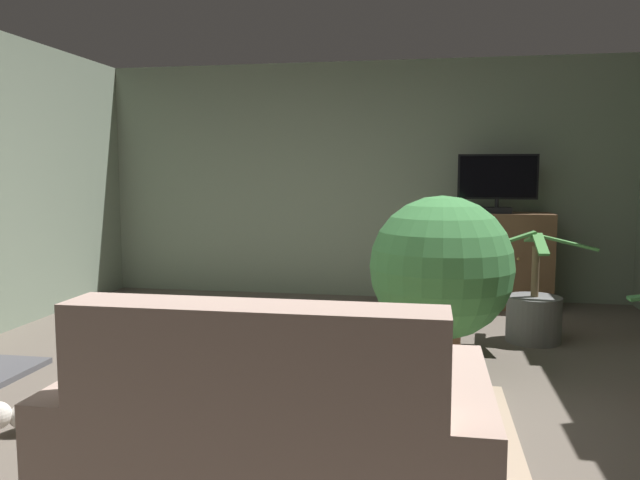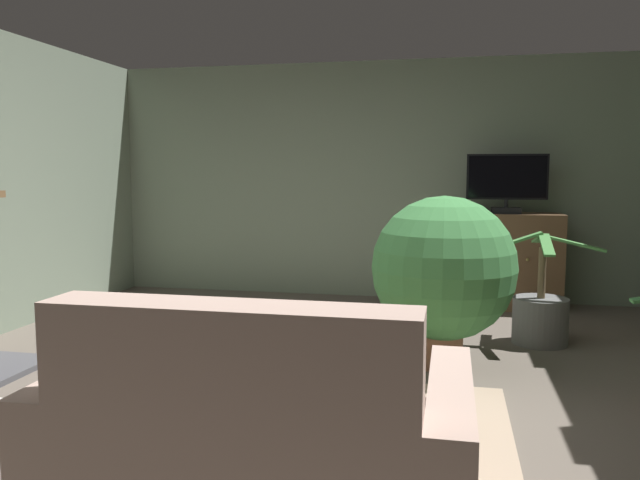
{
  "view_description": "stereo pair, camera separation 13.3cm",
  "coord_description": "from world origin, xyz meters",
  "px_view_note": "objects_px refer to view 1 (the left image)",
  "views": [
    {
      "loc": [
        0.75,
        -3.62,
        1.37
      ],
      "look_at": [
        0.06,
        0.3,
        0.94
      ],
      "focal_mm": 35.16,
      "sensor_mm": 36.0,
      "label": 1
    },
    {
      "loc": [
        0.88,
        -3.6,
        1.37
      ],
      "look_at": [
        0.06,
        0.3,
        0.94
      ],
      "focal_mm": 35.16,
      "sensor_mm": 36.0,
      "label": 2
    }
  ],
  "objects_px": {
    "coffee_table": "(317,353)",
    "potted_plant_small_fern_corner": "(441,269)",
    "tv_cabinet": "(495,262)",
    "tv_remote": "(331,339)",
    "television": "(498,182)",
    "sofa_floral": "(278,468)",
    "cat": "(39,412)",
    "potted_plant_tall_palm_by_window": "(534,315)"
  },
  "relations": [
    {
      "from": "coffee_table",
      "to": "potted_plant_small_fern_corner",
      "type": "xyz_separation_m",
      "value": [
        0.68,
        1.11,
        0.32
      ]
    },
    {
      "from": "tv_cabinet",
      "to": "tv_remote",
      "type": "height_order",
      "value": "tv_cabinet"
    },
    {
      "from": "coffee_table",
      "to": "tv_remote",
      "type": "distance_m",
      "value": 0.12
    },
    {
      "from": "television",
      "to": "tv_remote",
      "type": "height_order",
      "value": "television"
    },
    {
      "from": "sofa_floral",
      "to": "cat",
      "type": "xyz_separation_m",
      "value": [
        -1.52,
        0.85,
        -0.23
      ]
    },
    {
      "from": "tv_cabinet",
      "to": "television",
      "type": "height_order",
      "value": "television"
    },
    {
      "from": "coffee_table",
      "to": "cat",
      "type": "distance_m",
      "value": 1.51
    },
    {
      "from": "television",
      "to": "cat",
      "type": "distance_m",
      "value": 4.64
    },
    {
      "from": "coffee_table",
      "to": "cat",
      "type": "relative_size",
      "value": 1.98
    },
    {
      "from": "coffee_table",
      "to": "tv_remote",
      "type": "relative_size",
      "value": 6.79
    },
    {
      "from": "potted_plant_tall_palm_by_window",
      "to": "potted_plant_small_fern_corner",
      "type": "bearing_deg",
      "value": -133.48
    },
    {
      "from": "television",
      "to": "tv_remote",
      "type": "distance_m",
      "value": 3.45
    },
    {
      "from": "tv_cabinet",
      "to": "coffee_table",
      "type": "relative_size",
      "value": 0.96
    },
    {
      "from": "tv_cabinet",
      "to": "potted_plant_tall_palm_by_window",
      "type": "height_order",
      "value": "tv_cabinet"
    },
    {
      "from": "potted_plant_small_fern_corner",
      "to": "cat",
      "type": "relative_size",
      "value": 2.08
    },
    {
      "from": "potted_plant_tall_palm_by_window",
      "to": "cat",
      "type": "distance_m",
      "value": 3.69
    },
    {
      "from": "coffee_table",
      "to": "tv_remote",
      "type": "height_order",
      "value": "tv_remote"
    },
    {
      "from": "sofa_floral",
      "to": "potted_plant_small_fern_corner",
      "type": "height_order",
      "value": "potted_plant_small_fern_corner"
    },
    {
      "from": "tv_remote",
      "to": "potted_plant_small_fern_corner",
      "type": "distance_m",
      "value": 1.23
    },
    {
      "from": "sofa_floral",
      "to": "potted_plant_tall_palm_by_window",
      "type": "bearing_deg",
      "value": 66.56
    },
    {
      "from": "tv_remote",
      "to": "potted_plant_small_fern_corner",
      "type": "xyz_separation_m",
      "value": [
        0.62,
        1.03,
        0.26
      ]
    },
    {
      "from": "tv_cabinet",
      "to": "television",
      "type": "xyz_separation_m",
      "value": [
        0.0,
        -0.05,
        0.82
      ]
    },
    {
      "from": "tv_remote",
      "to": "potted_plant_small_fern_corner",
      "type": "height_order",
      "value": "potted_plant_small_fern_corner"
    },
    {
      "from": "tv_cabinet",
      "to": "tv_remote",
      "type": "bearing_deg",
      "value": -110.67
    },
    {
      "from": "television",
      "to": "potted_plant_small_fern_corner",
      "type": "xyz_separation_m",
      "value": [
        -0.58,
        -2.1,
        -0.58
      ]
    },
    {
      "from": "potted_plant_small_fern_corner",
      "to": "sofa_floral",
      "type": "bearing_deg",
      "value": -104.41
    },
    {
      "from": "television",
      "to": "coffee_table",
      "type": "distance_m",
      "value": 3.56
    },
    {
      "from": "cat",
      "to": "tv_remote",
      "type": "bearing_deg",
      "value": 17.21
    },
    {
      "from": "tv_cabinet",
      "to": "potted_plant_small_fern_corner",
      "type": "distance_m",
      "value": 2.24
    },
    {
      "from": "tv_cabinet",
      "to": "potted_plant_small_fern_corner",
      "type": "bearing_deg",
      "value": -105.07
    },
    {
      "from": "coffee_table",
      "to": "television",
      "type": "bearing_deg",
      "value": 68.49
    },
    {
      "from": "potted_plant_small_fern_corner",
      "to": "tv_cabinet",
      "type": "bearing_deg",
      "value": 74.93
    },
    {
      "from": "tv_remote",
      "to": "potted_plant_tall_palm_by_window",
      "type": "relative_size",
      "value": 0.19
    },
    {
      "from": "television",
      "to": "potted_plant_tall_palm_by_window",
      "type": "distance_m",
      "value": 1.68
    },
    {
      "from": "cat",
      "to": "tv_cabinet",
      "type": "bearing_deg",
      "value": 53.46
    },
    {
      "from": "television",
      "to": "potted_plant_tall_palm_by_window",
      "type": "xyz_separation_m",
      "value": [
        0.18,
        -1.29,
        -1.06
      ]
    },
    {
      "from": "potted_plant_tall_palm_by_window",
      "to": "sofa_floral",
      "type": "bearing_deg",
      "value": -113.44
    },
    {
      "from": "tv_cabinet",
      "to": "potted_plant_small_fern_corner",
      "type": "height_order",
      "value": "potted_plant_small_fern_corner"
    },
    {
      "from": "tv_cabinet",
      "to": "coffee_table",
      "type": "bearing_deg",
      "value": -111.19
    },
    {
      "from": "sofa_floral",
      "to": "tv_remote",
      "type": "bearing_deg",
      "value": 90.79
    },
    {
      "from": "tv_cabinet",
      "to": "potted_plant_tall_palm_by_window",
      "type": "xyz_separation_m",
      "value": [
        0.18,
        -1.35,
        -0.24
      ]
    },
    {
      "from": "tv_cabinet",
      "to": "sofa_floral",
      "type": "bearing_deg",
      "value": -104.73
    }
  ]
}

